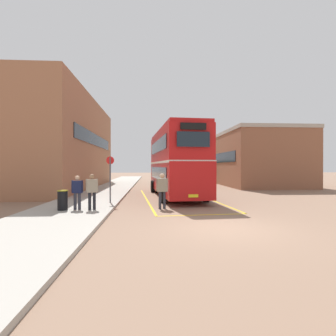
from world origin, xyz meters
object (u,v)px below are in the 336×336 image
(pedestrian_waiting_near, at_px, (77,190))
(pedestrian_waiting_far, at_px, (92,189))
(pedestrian_boarding, at_px, (162,188))
(litter_bin, at_px, (63,200))
(single_deck_bus, at_px, (189,170))
(bus_stop_sign, at_px, (110,175))
(double_decker_bus, at_px, (175,162))

(pedestrian_waiting_near, xyz_separation_m, pedestrian_waiting_far, (0.71, -0.12, 0.05))
(pedestrian_boarding, distance_m, litter_bin, 4.79)
(single_deck_bus, distance_m, pedestrian_boarding, 25.87)
(single_deck_bus, distance_m, bus_stop_sign, 25.02)
(pedestrian_waiting_near, bearing_deg, pedestrian_boarding, 10.85)
(pedestrian_waiting_near, relative_size, bus_stop_sign, 0.62)
(pedestrian_boarding, xyz_separation_m, pedestrian_waiting_far, (-3.34, -0.90, 0.04))
(single_deck_bus, bearing_deg, litter_bin, -110.30)
(single_deck_bus, bearing_deg, pedestrian_boarding, -101.24)
(double_decker_bus, relative_size, pedestrian_waiting_far, 6.52)
(pedestrian_waiting_near, distance_m, litter_bin, 0.79)
(litter_bin, height_order, bus_stop_sign, bus_stop_sign)
(single_deck_bus, xyz_separation_m, litter_bin, (-9.72, -26.29, -1.03))
(bus_stop_sign, bearing_deg, double_decker_bus, 44.42)
(litter_bin, bearing_deg, pedestrian_waiting_far, 0.69)
(double_decker_bus, xyz_separation_m, single_deck_bus, (3.86, 19.77, -0.88))
(pedestrian_boarding, xyz_separation_m, bus_stop_sign, (-2.87, 1.63, 0.64))
(pedestrian_waiting_near, bearing_deg, single_deck_bus, 70.83)
(single_deck_bus, relative_size, bus_stop_sign, 3.29)
(double_decker_bus, bearing_deg, pedestrian_waiting_near, -129.35)
(double_decker_bus, height_order, pedestrian_boarding, double_decker_bus)
(single_deck_bus, xyz_separation_m, pedestrian_waiting_far, (-8.38, -26.27, -0.53))
(litter_bin, bearing_deg, pedestrian_waiting_near, 12.57)
(single_deck_bus, relative_size, pedestrian_waiting_near, 5.34)
(double_decker_bus, relative_size, pedestrian_waiting_near, 6.82)
(pedestrian_waiting_near, xyz_separation_m, litter_bin, (-0.63, -0.14, -0.45))
(single_deck_bus, relative_size, pedestrian_waiting_far, 5.10)
(single_deck_bus, distance_m, pedestrian_waiting_near, 27.69)
(single_deck_bus, bearing_deg, pedestrian_waiting_near, -109.17)
(pedestrian_waiting_near, distance_m, bus_stop_sign, 2.76)
(single_deck_bus, distance_m, litter_bin, 28.04)
(double_decker_bus, distance_m, pedestrian_waiting_far, 8.04)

